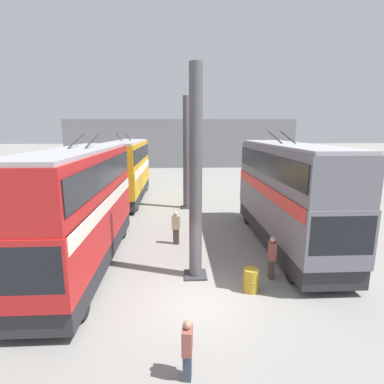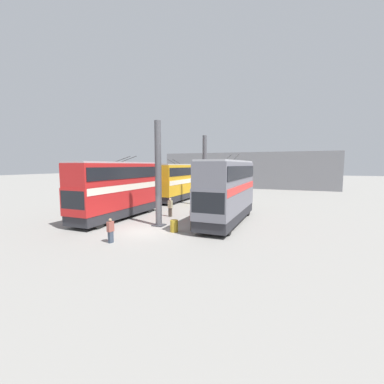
{
  "view_description": "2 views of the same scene",
  "coord_description": "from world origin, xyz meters",
  "views": [
    {
      "loc": [
        -9.46,
        0.72,
        5.96
      ],
      "look_at": [
        7.55,
        -0.14,
        2.38
      ],
      "focal_mm": 28.0,
      "sensor_mm": 36.0,
      "label": 1
    },
    {
      "loc": [
        -15.89,
        -10.2,
        4.89
      ],
      "look_at": [
        7.14,
        -0.78,
        2.26
      ],
      "focal_mm": 24.0,
      "sensor_mm": 36.0,
      "label": 2
    }
  ],
  "objects": [
    {
      "name": "bus_right_mid",
      "position": [
        16.04,
        4.86,
        2.85
      ],
      "size": [
        10.52,
        2.54,
        5.63
      ],
      "color": "black",
      "rests_on": "ground_plane"
    },
    {
      "name": "person_by_left_row",
      "position": [
        1.61,
        -3.07,
        0.95
      ],
      "size": [
        0.43,
        0.26,
        1.79
      ],
      "rotation": [
        0.0,
        0.0,
        1.52
      ],
      "color": "#473D33",
      "rests_on": "ground_plane"
    },
    {
      "name": "support_column_far",
      "position": [
        12.99,
        0.0,
        4.04
      ],
      "size": [
        0.92,
        0.92,
        8.34
      ],
      "color": "#4C4C51",
      "rests_on": "ground_plane"
    },
    {
      "name": "bus_right_near",
      "position": [
        3.1,
        4.86,
        2.94
      ],
      "size": [
        10.4,
        2.54,
        5.79
      ],
      "color": "black",
      "rests_on": "ground_plane"
    },
    {
      "name": "oil_drum",
      "position": [
        0.67,
        -2.01,
        0.44
      ],
      "size": [
        0.6,
        0.6,
        0.88
      ],
      "color": "#B28E23",
      "rests_on": "ground_plane"
    },
    {
      "name": "depot_back_wall",
      "position": [
        37.79,
        0.0,
        3.75
      ],
      "size": [
        0.5,
        36.0,
        7.49
      ],
      "color": "slate",
      "rests_on": "ground_plane"
    },
    {
      "name": "ground_plane",
      "position": [
        0.0,
        0.0,
        0.0
      ],
      "size": [
        240.0,
        240.0,
        0.0
      ],
      "primitive_type": "plane",
      "color": "gray"
    },
    {
      "name": "person_aisle_midway",
      "position": [
        5.54,
        0.8,
        0.95
      ],
      "size": [
        0.32,
        0.46,
        1.79
      ],
      "rotation": [
        0.0,
        0.0,
        2.94
      ],
      "color": "#473D33",
      "rests_on": "ground_plane"
    },
    {
      "name": "person_aisle_foreground",
      "position": [
        -3.23,
        0.52,
        0.82
      ],
      "size": [
        0.45,
        0.29,
        1.56
      ],
      "rotation": [
        0.0,
        0.0,
        4.58
      ],
      "color": "#384251",
      "rests_on": "ground_plane"
    },
    {
      "name": "support_column_near",
      "position": [
        1.96,
        0.0,
        4.04
      ],
      "size": [
        0.92,
        0.92,
        8.34
      ],
      "color": "#4C4C51",
      "rests_on": "ground_plane"
    },
    {
      "name": "bus_left_far",
      "position": [
        5.16,
        -4.86,
        3.0
      ],
      "size": [
        10.62,
        2.54,
        5.88
      ],
      "color": "black",
      "rests_on": "ground_plane"
    }
  ]
}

